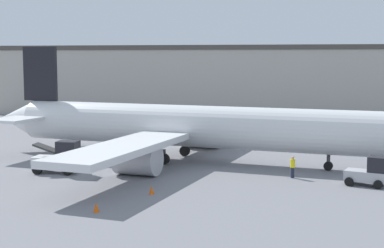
% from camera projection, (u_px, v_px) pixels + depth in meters
% --- Properties ---
extents(ground_plane, '(400.00, 400.00, 0.00)m').
position_uv_depth(ground_plane, '(192.00, 161.00, 50.03)').
color(ground_plane, slate).
extents(terminal_building, '(85.37, 12.23, 10.61)m').
position_uv_depth(terminal_building, '(265.00, 81.00, 89.20)').
color(terminal_building, '#ADA89E').
rests_on(terminal_building, ground_plane).
extents(airplane, '(38.45, 34.71, 9.78)m').
position_uv_depth(airplane, '(182.00, 127.00, 50.04)').
color(airplane, silver).
rests_on(airplane, ground_plane).
extents(ground_crew_worker, '(0.35, 0.35, 1.61)m').
position_uv_depth(ground_crew_worker, '(293.00, 166.00, 42.97)').
color(ground_crew_worker, '#1E2338').
rests_on(ground_crew_worker, ground_plane).
extents(baggage_tug, '(3.06, 2.37, 2.08)m').
position_uv_depth(baggage_tug, '(370.00, 173.00, 40.29)').
color(baggage_tug, '#B2B2B7').
rests_on(baggage_tug, ground_plane).
extents(belt_loader_truck, '(3.52, 1.96, 2.49)m').
position_uv_depth(belt_loader_truck, '(60.00, 158.00, 44.79)').
color(belt_loader_truck, silver).
rests_on(belt_loader_truck, ground_plane).
extents(safety_cone_near, '(0.36, 0.36, 0.55)m').
position_uv_depth(safety_cone_near, '(96.00, 207.00, 33.49)').
color(safety_cone_near, '#EF590F').
rests_on(safety_cone_near, ground_plane).
extents(safety_cone_far, '(0.36, 0.36, 0.55)m').
position_uv_depth(safety_cone_far, '(152.00, 190.00, 37.90)').
color(safety_cone_far, '#EF590F').
rests_on(safety_cone_far, ground_plane).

